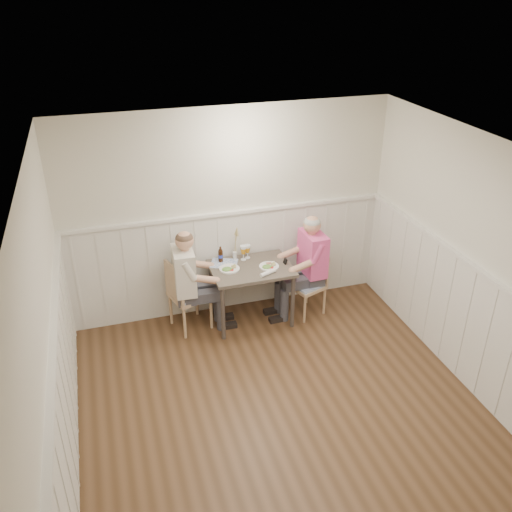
{
  "coord_description": "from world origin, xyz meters",
  "views": [
    {
      "loc": [
        -1.46,
        -3.63,
        3.89
      ],
      "look_at": [
        0.16,
        1.64,
        1.0
      ],
      "focal_mm": 38.0,
      "sensor_mm": 36.0,
      "label": 1
    }
  ],
  "objects_px": {
    "dining_table": "(251,274)",
    "man_in_pink": "(309,272)",
    "chair_left": "(185,293)",
    "grass_vase": "(235,244)",
    "beer_bottle": "(221,255)",
    "diner_cream": "(189,289)",
    "chair_right": "(310,281)"
  },
  "relations": [
    {
      "from": "chair_left",
      "to": "man_in_pink",
      "type": "distance_m",
      "value": 1.55
    },
    {
      "from": "dining_table",
      "to": "beer_bottle",
      "type": "distance_m",
      "value": 0.44
    },
    {
      "from": "dining_table",
      "to": "chair_left",
      "type": "xyz_separation_m",
      "value": [
        -0.8,
        0.06,
        -0.16
      ]
    },
    {
      "from": "beer_bottle",
      "to": "grass_vase",
      "type": "height_order",
      "value": "grass_vase"
    },
    {
      "from": "man_in_pink",
      "to": "grass_vase",
      "type": "bearing_deg",
      "value": 161.89
    },
    {
      "from": "chair_right",
      "to": "chair_left",
      "type": "bearing_deg",
      "value": 176.29
    },
    {
      "from": "man_in_pink",
      "to": "beer_bottle",
      "type": "distance_m",
      "value": 1.13
    },
    {
      "from": "diner_cream",
      "to": "dining_table",
      "type": "bearing_deg",
      "value": -1.61
    },
    {
      "from": "chair_right",
      "to": "chair_left",
      "type": "xyz_separation_m",
      "value": [
        -1.56,
        0.1,
        0.05
      ]
    },
    {
      "from": "grass_vase",
      "to": "beer_bottle",
      "type": "bearing_deg",
      "value": -171.86
    },
    {
      "from": "diner_cream",
      "to": "beer_bottle",
      "type": "relative_size",
      "value": 6.53
    },
    {
      "from": "man_in_pink",
      "to": "beer_bottle",
      "type": "xyz_separation_m",
      "value": [
        -1.06,
        0.26,
        0.28
      ]
    },
    {
      "from": "man_in_pink",
      "to": "beer_bottle",
      "type": "height_order",
      "value": "man_in_pink"
    },
    {
      "from": "chair_right",
      "to": "man_in_pink",
      "type": "bearing_deg",
      "value": 129.42
    },
    {
      "from": "diner_cream",
      "to": "man_in_pink",
      "type": "bearing_deg",
      "value": -1.68
    },
    {
      "from": "dining_table",
      "to": "grass_vase",
      "type": "xyz_separation_m",
      "value": [
        -0.13,
        0.26,
        0.3
      ]
    },
    {
      "from": "chair_right",
      "to": "beer_bottle",
      "type": "xyz_separation_m",
      "value": [
        -1.08,
        0.28,
        0.4
      ]
    },
    {
      "from": "dining_table",
      "to": "beer_bottle",
      "type": "relative_size",
      "value": 4.74
    },
    {
      "from": "chair_right",
      "to": "man_in_pink",
      "type": "distance_m",
      "value": 0.12
    },
    {
      "from": "chair_left",
      "to": "grass_vase",
      "type": "height_order",
      "value": "grass_vase"
    },
    {
      "from": "chair_left",
      "to": "diner_cream",
      "type": "height_order",
      "value": "diner_cream"
    },
    {
      "from": "dining_table",
      "to": "man_in_pink",
      "type": "distance_m",
      "value": 0.75
    },
    {
      "from": "chair_left",
      "to": "grass_vase",
      "type": "xyz_separation_m",
      "value": [
        0.67,
        0.2,
        0.46
      ]
    },
    {
      "from": "chair_right",
      "to": "grass_vase",
      "type": "height_order",
      "value": "grass_vase"
    },
    {
      "from": "beer_bottle",
      "to": "grass_vase",
      "type": "distance_m",
      "value": 0.22
    },
    {
      "from": "chair_left",
      "to": "beer_bottle",
      "type": "bearing_deg",
      "value": 19.84
    },
    {
      "from": "diner_cream",
      "to": "grass_vase",
      "type": "distance_m",
      "value": 0.78
    },
    {
      "from": "dining_table",
      "to": "chair_left",
      "type": "relative_size",
      "value": 1.08
    },
    {
      "from": "man_in_pink",
      "to": "dining_table",
      "type": "bearing_deg",
      "value": 178.25
    },
    {
      "from": "man_in_pink",
      "to": "diner_cream",
      "type": "xyz_separation_m",
      "value": [
        -1.51,
        0.04,
        -0.0
      ]
    },
    {
      "from": "chair_right",
      "to": "man_in_pink",
      "type": "relative_size",
      "value": 0.61
    },
    {
      "from": "dining_table",
      "to": "man_in_pink",
      "type": "relative_size",
      "value": 0.72
    }
  ]
}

